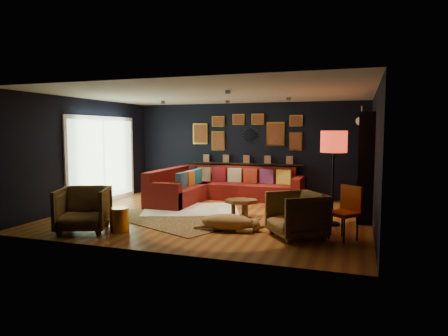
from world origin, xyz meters
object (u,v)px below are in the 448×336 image
(pouf, at_px, (187,193))
(armchair_right, at_px, (297,213))
(floor_lamp, at_px, (334,145))
(coffee_table, at_px, (241,203))
(orange_chair, at_px, (347,208))
(gold_stool, at_px, (119,220))
(dog, at_px, (227,219))
(armchair_left, at_px, (83,207))
(sectional, at_px, (215,188))

(pouf, relative_size, armchair_right, 0.59)
(floor_lamp, bearing_deg, coffee_table, 178.65)
(orange_chair, bearing_deg, armchair_right, -130.98)
(coffee_table, bearing_deg, gold_stool, -134.41)
(armchair_right, height_order, dog, armchair_right)
(gold_stool, bearing_deg, armchair_right, 11.39)
(pouf, bearing_deg, floor_lamp, -22.19)
(armchair_left, bearing_deg, sectional, 50.28)
(pouf, bearing_deg, sectional, 24.23)
(coffee_table, relative_size, armchair_right, 0.95)
(gold_stool, distance_m, floor_lamp, 4.27)
(coffee_table, relative_size, pouf, 1.59)
(coffee_table, relative_size, armchair_left, 0.92)
(sectional, distance_m, armchair_right, 3.98)
(orange_chair, distance_m, floor_lamp, 1.46)
(coffee_table, bearing_deg, pouf, 142.18)
(pouf, distance_m, floor_lamp, 4.32)
(coffee_table, relative_size, dog, 0.63)
(armchair_right, xyz_separation_m, orange_chair, (0.82, 0.15, 0.10))
(sectional, distance_m, armchair_left, 4.03)
(pouf, relative_size, dog, 0.39)
(pouf, xyz_separation_m, armchair_left, (-0.46, -3.55, 0.25))
(sectional, height_order, orange_chair, orange_chair)
(armchair_left, relative_size, floor_lamp, 0.49)
(armchair_right, bearing_deg, gold_stool, -114.89)
(pouf, distance_m, orange_chair, 4.84)
(dog, bearing_deg, armchair_right, -8.91)
(sectional, xyz_separation_m, orange_chair, (3.41, -2.86, 0.22))
(gold_stool, bearing_deg, armchair_left, -160.23)
(sectional, xyz_separation_m, gold_stool, (-0.53, -3.64, -0.10))
(armchair_right, height_order, gold_stool, armchair_right)
(gold_stool, height_order, floor_lamp, floor_lamp)
(coffee_table, height_order, gold_stool, gold_stool)
(armchair_left, bearing_deg, floor_lamp, 1.95)
(dog, bearing_deg, orange_chair, -4.24)
(pouf, height_order, dog, dog)
(floor_lamp, bearing_deg, armchair_left, -154.84)
(gold_stool, bearing_deg, coffee_table, 45.59)
(sectional, distance_m, coffee_table, 2.21)
(sectional, relative_size, armchair_right, 3.94)
(armchair_right, relative_size, floor_lamp, 0.47)
(armchair_right, bearing_deg, sectional, -175.49)
(sectional, distance_m, pouf, 0.76)
(armchair_right, bearing_deg, dog, -127.92)
(coffee_table, bearing_deg, armchair_right, -41.67)
(pouf, relative_size, armchair_left, 0.58)
(armchair_left, distance_m, orange_chair, 4.67)
(sectional, bearing_deg, armchair_right, -49.21)
(sectional, distance_m, gold_stool, 3.68)
(coffee_table, distance_m, floor_lamp, 2.24)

